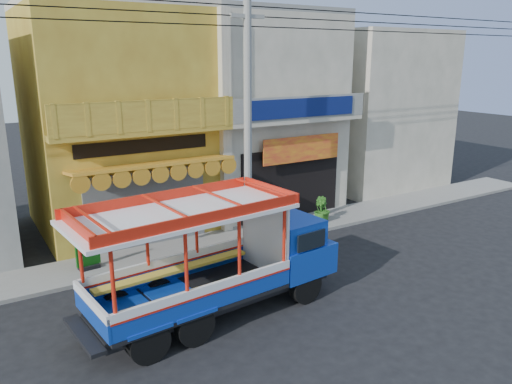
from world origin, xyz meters
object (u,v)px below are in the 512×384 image
at_px(potted_plant_b, 323,209).
at_px(potted_plant_c, 321,210).
at_px(songthaew_truck, 230,255).
at_px(potted_plant_a, 274,213).
at_px(utility_pole, 252,100).
at_px(green_sign, 88,254).

distance_m(potted_plant_b, potted_plant_c, 0.11).
bearing_deg(songthaew_truck, potted_plant_a, 46.49).
relative_size(utility_pole, potted_plant_b, 28.24).
xyz_separation_m(green_sign, potted_plant_a, (7.07, 0.42, 0.02)).
bearing_deg(potted_plant_c, potted_plant_a, -95.14).
bearing_deg(potted_plant_c, potted_plant_b, 45.41).
height_order(utility_pole, potted_plant_c, utility_pole).
relative_size(potted_plant_a, potted_plant_b, 0.99).
distance_m(utility_pole, songthaew_truck, 5.84).
bearing_deg(potted_plant_b, potted_plant_c, -6.44).
height_order(potted_plant_a, potted_plant_c, potted_plant_a).
xyz_separation_m(utility_pole, potted_plant_b, (3.52, 0.44, -4.42)).
bearing_deg(potted_plant_c, utility_pole, -70.82).
bearing_deg(utility_pole, songthaew_truck, -127.85).
height_order(utility_pole, potted_plant_b, utility_pole).
bearing_deg(utility_pole, potted_plant_c, 8.55).
xyz_separation_m(potted_plant_a, potted_plant_c, (1.84, -0.52, -0.03)).
xyz_separation_m(songthaew_truck, potted_plant_c, (6.33, 4.21, -0.95)).
xyz_separation_m(utility_pole, songthaew_truck, (-2.87, -3.69, -3.51)).
bearing_deg(potted_plant_b, potted_plant_a, 31.21).
height_order(green_sign, potted_plant_b, green_sign).
height_order(utility_pole, potted_plant_a, utility_pole).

